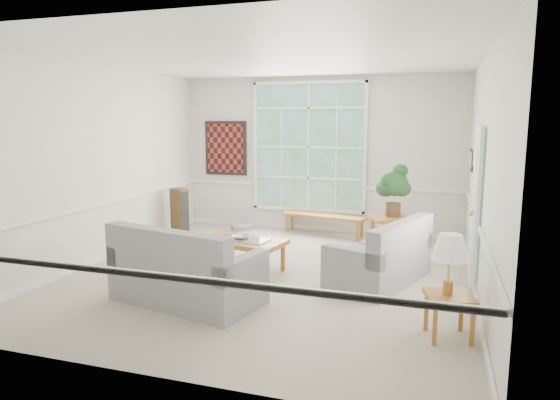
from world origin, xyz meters
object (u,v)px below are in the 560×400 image
object	(u,v)px
end_table	(391,234)
side_table	(449,316)
coffee_table	(242,255)
loveseat_front	(187,263)
loveseat_right	(379,250)

from	to	relation	value
end_table	side_table	world-z (taller)	end_table
coffee_table	end_table	xyz separation A→B (m)	(1.97, 1.69, 0.07)
loveseat_front	end_table	xyz separation A→B (m)	(2.12, 3.05, -0.18)
loveseat_right	end_table	world-z (taller)	loveseat_right
loveseat_front	coffee_table	bearing A→B (deg)	96.32
loveseat_front	end_table	world-z (taller)	loveseat_front
coffee_table	side_table	size ratio (longest dim) A/B	2.73
loveseat_front	loveseat_right	bearing A→B (deg)	47.02
coffee_table	loveseat_right	bearing A→B (deg)	12.67
coffee_table	side_table	bearing A→B (deg)	-17.58
coffee_table	side_table	world-z (taller)	coffee_table
loveseat_right	side_table	distance (m)	1.82
loveseat_front	side_table	world-z (taller)	loveseat_front
loveseat_front	side_table	distance (m)	3.01
loveseat_front	end_table	bearing A→B (deg)	67.84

